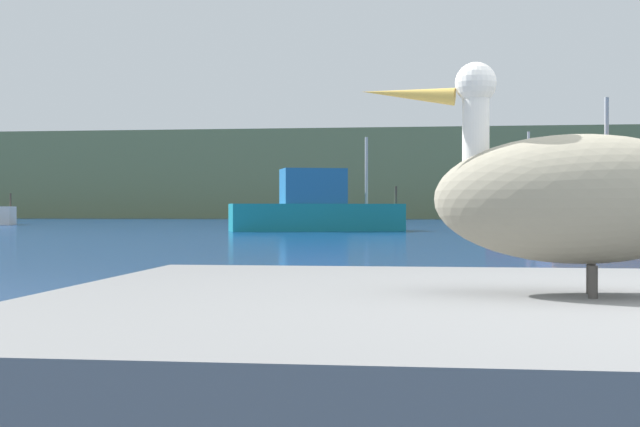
# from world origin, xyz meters

# --- Properties ---
(hillside_backdrop) EXTENTS (140.00, 15.93, 7.55)m
(hillside_backdrop) POSITION_xyz_m (0.00, 77.73, 3.78)
(hillside_backdrop) COLOR #6B7A51
(hillside_backdrop) RESTS_ON ground
(pier_dock) EXTENTS (3.54, 2.71, 0.60)m
(pier_dock) POSITION_xyz_m (-0.77, 0.39, 0.30)
(pier_dock) COLOR slate
(pier_dock) RESTS_ON ground
(pelican) EXTENTS (1.21, 0.59, 0.77)m
(pelican) POSITION_xyz_m (-0.78, 0.39, 0.93)
(pelican) COLOR gray
(pelican) RESTS_ON pier_dock
(fishing_boat_teal) EXTENTS (6.93, 3.88, 3.68)m
(fishing_boat_teal) POSITION_xyz_m (-5.66, 31.25, 0.88)
(fishing_boat_teal) COLOR teal
(fishing_boat_teal) RESTS_ON ground
(fishing_boat_red) EXTENTS (8.23, 5.54, 4.37)m
(fishing_boat_red) POSITION_xyz_m (5.32, 37.40, 1.08)
(fishing_boat_red) COLOR red
(fishing_boat_red) RESTS_ON ground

